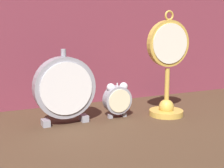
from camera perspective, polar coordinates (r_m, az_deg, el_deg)
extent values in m
plane|color=#422D1E|center=(0.82, 2.37, -8.37)|extent=(4.00, 4.00, 0.00)
cube|color=brown|center=(1.08, -5.66, 14.82)|extent=(1.54, 0.01, 0.70)
cylinder|color=gold|center=(0.96, 9.87, -5.18)|extent=(0.10, 0.10, 0.02)
sphere|color=gold|center=(0.96, 9.90, -4.14)|extent=(0.05, 0.05, 0.05)
cylinder|color=gold|center=(0.95, 10.00, -0.99)|extent=(0.01, 0.01, 0.13)
cylinder|color=gold|center=(0.93, 10.26, 7.29)|extent=(0.14, 0.02, 0.14)
cylinder|color=silver|center=(0.92, 10.61, 7.26)|extent=(0.12, 0.00, 0.12)
torus|color=gold|center=(0.93, 10.42, 12.21)|extent=(0.03, 0.01, 0.03)
cube|color=gray|center=(0.92, -0.33, -5.91)|extent=(0.01, 0.01, 0.01)
cube|color=gray|center=(0.94, 2.22, -5.58)|extent=(0.01, 0.01, 0.01)
cylinder|color=gray|center=(0.91, 0.97, -2.89)|extent=(0.08, 0.03, 0.08)
cylinder|color=beige|center=(0.90, 1.42, -3.11)|extent=(0.07, 0.00, 0.07)
sphere|color=silver|center=(0.90, -0.22, -0.66)|extent=(0.02, 0.02, 0.02)
sphere|color=silver|center=(0.92, 2.14, -0.45)|extent=(0.02, 0.02, 0.02)
cylinder|color=silver|center=(0.91, 0.97, -0.25)|extent=(0.00, 0.00, 0.01)
cube|color=gray|center=(0.86, -12.03, -6.97)|extent=(0.02, 0.03, 0.02)
cube|color=gray|center=(0.89, -5.15, -6.22)|extent=(0.02, 0.03, 0.02)
cylinder|color=gray|center=(0.85, -8.70, -0.62)|extent=(0.17, 0.04, 0.17)
cylinder|color=silver|center=(0.83, -8.30, -0.86)|extent=(0.14, 0.00, 0.14)
cylinder|color=gray|center=(0.84, -8.87, 5.68)|extent=(0.01, 0.01, 0.02)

